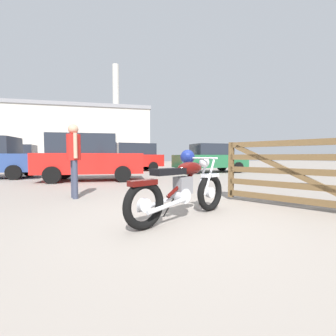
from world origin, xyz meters
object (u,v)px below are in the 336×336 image
object	(u,v)px
white_estate_far	(210,158)
vintage_motorcycle	(183,186)
bystander	(74,153)
dark_sedan_left	(89,157)
timber_gate	(309,170)
pale_sedan_back	(9,156)
silver_sedan_mid	(133,157)

from	to	relation	value
white_estate_far	vintage_motorcycle	bearing A→B (deg)	-120.99
bystander	dark_sedan_left	distance (m)	3.84
timber_gate	pale_sedan_back	size ratio (longest dim) A/B	0.45
dark_sedan_left	vintage_motorcycle	bearing A→B (deg)	-69.55
dark_sedan_left	silver_sedan_mid	world-z (taller)	same
dark_sedan_left	silver_sedan_mid	size ratio (longest dim) A/B	0.96
vintage_motorcycle	pale_sedan_back	size ratio (longest dim) A/B	0.38
bystander	white_estate_far	distance (m)	9.42
vintage_motorcycle	timber_gate	bearing A→B (deg)	-31.29
vintage_motorcycle	dark_sedan_left	distance (m)	6.30
bystander	dark_sedan_left	size ratio (longest dim) A/B	0.42
vintage_motorcycle	silver_sedan_mid	distance (m)	11.46
timber_gate	bystander	distance (m)	4.74
timber_gate	dark_sedan_left	size ratio (longest dim) A/B	0.55
silver_sedan_mid	dark_sedan_left	bearing A→B (deg)	59.75
bystander	pale_sedan_back	xyz separation A→B (m)	(-6.06, 11.88, -0.08)
silver_sedan_mid	timber_gate	bearing A→B (deg)	91.54
vintage_motorcycle	dark_sedan_left	size ratio (longest dim) A/B	0.47
dark_sedan_left	pale_sedan_back	xyz separation A→B (m)	(-5.98, 8.04, 0.02)
bystander	vintage_motorcycle	bearing A→B (deg)	111.75
white_estate_far	pale_sedan_back	bearing A→B (deg)	153.57
pale_sedan_back	white_estate_far	world-z (taller)	pale_sedan_back
pale_sedan_back	white_estate_far	xyz separation A→B (m)	(12.43, -4.94, -0.10)
bystander	timber_gate	bearing A→B (deg)	132.84
vintage_motorcycle	pale_sedan_back	xyz separation A→B (m)	(-7.96, 14.01, 0.45)
timber_gate	white_estate_far	size ratio (longest dim) A/B	0.50
vintage_motorcycle	white_estate_far	distance (m)	10.11
dark_sedan_left	bystander	bearing A→B (deg)	-86.79
timber_gate	dark_sedan_left	xyz separation A→B (m)	(-4.28, 5.99, 0.21)
vintage_motorcycle	timber_gate	world-z (taller)	timber_gate
timber_gate	vintage_motorcycle	bearing A→B (deg)	55.06
pale_sedan_back	silver_sedan_mid	bearing A→B (deg)	-21.09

